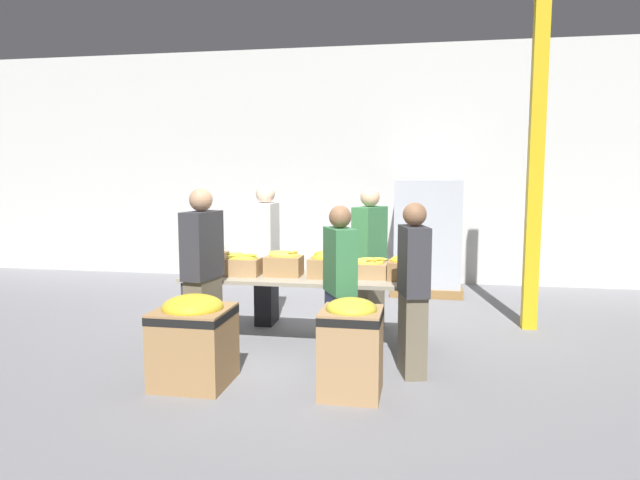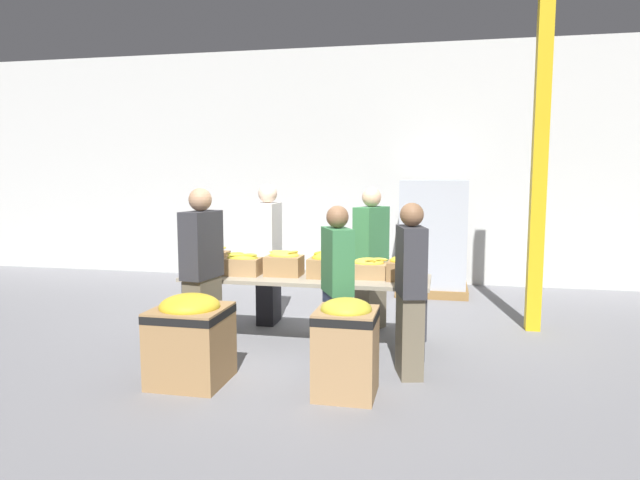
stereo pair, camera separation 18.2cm
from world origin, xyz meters
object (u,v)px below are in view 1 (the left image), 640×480
(banana_box_4, at_px, (369,268))
(volunteer_3, at_px, (413,291))
(donation_bin_0, at_px, (194,337))
(sorting_table, at_px, (306,281))
(volunteer_0, at_px, (369,259))
(donation_bin_1, at_px, (351,344))
(banana_box_5, at_px, (407,267))
(banana_box_3, at_px, (327,265))
(volunteer_1, at_px, (203,275))
(pallet_stack_0, at_px, (427,237))
(support_pillar, at_px, (536,163))
(banana_box_0, at_px, (208,260))
(volunteer_4, at_px, (266,255))
(banana_box_1, at_px, (242,264))
(volunteer_2, at_px, (340,289))
(banana_box_2, at_px, (284,263))

(banana_box_4, xyz_separation_m, volunteer_3, (0.49, -0.82, -0.06))
(banana_box_4, height_order, donation_bin_0, banana_box_4)
(sorting_table, xyz_separation_m, volunteer_0, (0.62, 0.75, 0.14))
(sorting_table, distance_m, donation_bin_1, 1.53)
(banana_box_5, relative_size, donation_bin_1, 0.47)
(banana_box_3, relative_size, donation_bin_0, 0.48)
(volunteer_1, bearing_deg, volunteer_3, -83.18)
(donation_bin_0, relative_size, pallet_stack_0, 0.46)
(donation_bin_0, height_order, support_pillar, support_pillar)
(banana_box_0, height_order, donation_bin_0, banana_box_0)
(volunteer_4, relative_size, donation_bin_0, 2.15)
(banana_box_1, xyz_separation_m, pallet_stack_0, (2.01, 3.12, -0.01))
(banana_box_5, relative_size, volunteer_4, 0.23)
(banana_box_3, distance_m, volunteer_2, 0.77)
(banana_box_1, height_order, banana_box_5, banana_box_5)
(banana_box_5, distance_m, volunteer_1, 2.12)
(sorting_table, height_order, volunteer_1, volunteer_1)
(volunteer_0, bearing_deg, banana_box_1, -32.06)
(volunteer_4, bearing_deg, banana_box_2, 27.85)
(banana_box_2, xyz_separation_m, banana_box_4, (0.93, 0.05, -0.03))
(donation_bin_1, xyz_separation_m, pallet_stack_0, (0.64, 4.40, 0.43))
(sorting_table, xyz_separation_m, banana_box_1, (-0.70, -0.07, 0.17))
(pallet_stack_0, bearing_deg, sorting_table, -113.27)
(banana_box_4, xyz_separation_m, support_pillar, (1.85, 1.07, 1.13))
(volunteer_0, distance_m, donation_bin_0, 2.54)
(banana_box_2, distance_m, volunteer_0, 1.15)
(banana_box_3, relative_size, volunteer_1, 0.23)
(volunteer_3, bearing_deg, volunteer_1, 72.26)
(volunteer_0, distance_m, volunteer_3, 1.62)
(banana_box_0, distance_m, volunteer_1, 0.72)
(volunteer_2, distance_m, support_pillar, 3.02)
(banana_box_3, xyz_separation_m, support_pillar, (2.30, 1.14, 1.10))
(volunteer_3, relative_size, donation_bin_1, 1.93)
(sorting_table, xyz_separation_m, volunteer_3, (1.17, -0.77, 0.09))
(volunteer_2, height_order, pallet_stack_0, pallet_stack_0)
(banana_box_3, bearing_deg, volunteer_0, 63.72)
(banana_box_5, bearing_deg, banana_box_3, -177.50)
(banana_box_2, height_order, volunteer_0, volunteer_0)
(volunteer_3, height_order, volunteer_4, volunteer_4)
(banana_box_2, relative_size, donation_bin_0, 0.48)
(volunteer_3, bearing_deg, banana_box_1, 55.35)
(banana_box_0, height_order, support_pillar, support_pillar)
(donation_bin_0, height_order, pallet_stack_0, pallet_stack_0)
(banana_box_0, height_order, banana_box_1, banana_box_0)
(volunteer_2, xyz_separation_m, donation_bin_1, (0.19, -0.61, -0.34))
(sorting_table, distance_m, volunteer_3, 1.41)
(volunteer_0, relative_size, volunteer_2, 1.08)
(volunteer_2, relative_size, pallet_stack_0, 0.90)
(banana_box_1, distance_m, banana_box_5, 1.79)
(volunteer_2, bearing_deg, banana_box_5, -64.98)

